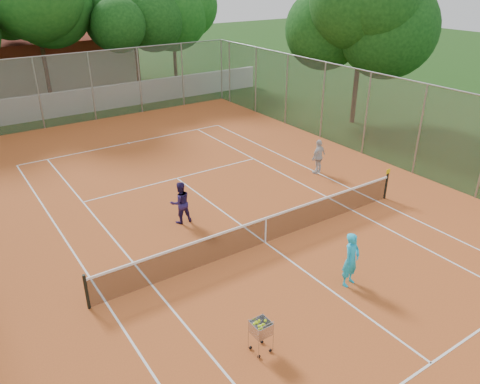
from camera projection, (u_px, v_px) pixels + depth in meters
ground at (265, 243)px, 15.62m from camera, size 120.00×120.00×0.00m
court_pad at (265, 243)px, 15.61m from camera, size 18.00×34.00×0.02m
court_lines at (265, 242)px, 15.61m from camera, size 10.98×23.78×0.01m
tennis_net at (266, 230)px, 15.40m from camera, size 11.88×0.10×0.98m
perimeter_fence at (267, 189)px, 14.75m from camera, size 18.00×34.00×4.00m
boundary_wall at (84, 101)px, 29.46m from camera, size 26.00×0.30×1.50m
clubhouse at (14, 58)px, 35.28m from camera, size 16.40×9.00×4.40m
tropical_trees at (60, 25)px, 29.86m from camera, size 29.00×19.00×10.00m
player_near at (351, 260)px, 13.22m from camera, size 0.67×0.52×1.66m
player_far_left at (180, 203)px, 16.55m from camera, size 0.81×0.66×1.56m
player_far_right at (319, 157)px, 20.58m from camera, size 0.98×0.58×1.56m
ball_hopper at (261, 335)px, 10.99m from camera, size 0.51×0.51×0.95m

